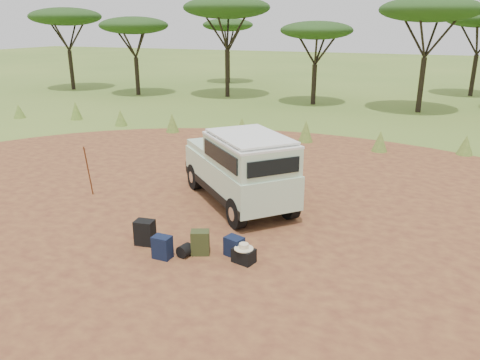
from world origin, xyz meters
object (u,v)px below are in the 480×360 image
at_px(backpack_black, 145,233).
at_px(duffel_navy, 234,246).
at_px(backpack_olive, 200,243).
at_px(safari_vehicle, 240,169).
at_px(hard_case, 244,256).
at_px(backpack_navy, 162,247).
at_px(walking_staff, 88,171).

bearing_deg(backpack_black, duffel_navy, -0.08).
bearing_deg(backpack_olive, duffel_navy, -6.27).
relative_size(safari_vehicle, hard_case, 9.47).
relative_size(backpack_black, backpack_navy, 1.15).
bearing_deg(duffel_navy, walking_staff, 178.54).
bearing_deg(hard_case, backpack_navy, -150.40).
relative_size(safari_vehicle, backpack_black, 7.29).
bearing_deg(safari_vehicle, backpack_olive, -40.36).
bearing_deg(backpack_navy, walking_staff, 149.52).
relative_size(walking_staff, backpack_olive, 2.90).
bearing_deg(duffel_navy, backpack_navy, -136.58).
distance_m(safari_vehicle, hard_case, 3.38).
xyz_separation_m(safari_vehicle, backpack_navy, (-0.34, -3.47, -0.74)).
bearing_deg(backpack_olive, hard_case, -22.60).
bearing_deg(backpack_navy, hard_case, 17.49).
distance_m(backpack_navy, hard_case, 1.71).
xyz_separation_m(walking_staff, backpack_olive, (4.44, -1.92, -0.49)).
bearing_deg(safari_vehicle, backpack_navy, -51.81).
xyz_separation_m(backpack_black, backpack_navy, (0.69, -0.41, -0.04)).
relative_size(backpack_navy, backpack_olive, 0.93).
distance_m(backpack_olive, duffel_navy, 0.73).
relative_size(walking_staff, backpack_navy, 3.13).
bearing_deg(safari_vehicle, walking_staff, -121.36).
height_order(backpack_black, backpack_navy, backpack_black).
bearing_deg(backpack_black, hard_case, -5.94).
height_order(walking_staff, backpack_olive, walking_staff).
bearing_deg(walking_staff, hard_case, -42.17).
bearing_deg(hard_case, backpack_black, -164.91).
xyz_separation_m(walking_staff, backpack_black, (3.10, -1.97, -0.47)).
xyz_separation_m(backpack_black, duffel_navy, (2.04, 0.26, -0.07)).
bearing_deg(hard_case, duffel_navy, 159.63).
relative_size(backpack_olive, hard_case, 1.22).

